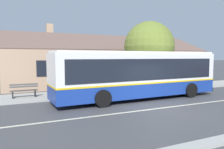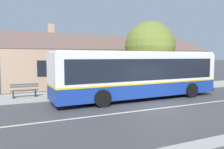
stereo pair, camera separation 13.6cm
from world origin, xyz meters
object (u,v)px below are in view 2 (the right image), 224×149
object	(u,v)px
bench_down_street	(80,88)
street_tree_primary	(150,47)
transit_bus	(139,74)
bench_by_building	(24,91)
bus_stop_sign	(183,71)

from	to	relation	value
bench_down_street	street_tree_primary	xyz separation A→B (m)	(6.80, 1.21, 3.18)
transit_bus	street_tree_primary	distance (m)	5.49
bench_down_street	transit_bus	bearing A→B (deg)	-37.37
bench_down_street	street_tree_primary	world-z (taller)	street_tree_primary
transit_bus	street_tree_primary	size ratio (longest dim) A/B	1.96
bench_by_building	street_tree_primary	size ratio (longest dim) A/B	0.29
bench_by_building	bench_down_street	xyz separation A→B (m)	(3.69, -0.27, -0.01)
bench_down_street	bus_stop_sign	bearing A→B (deg)	-2.97
street_tree_primary	bus_stop_sign	distance (m)	3.56
transit_bus	bus_stop_sign	size ratio (longest dim) A/B	4.88
transit_bus	street_tree_primary	xyz separation A→B (m)	(3.44, 3.77, 2.03)
bench_by_building	bench_down_street	size ratio (longest dim) A/B	1.12
bench_by_building	bench_down_street	bearing A→B (deg)	-4.25
transit_bus	bench_down_street	distance (m)	4.38
bench_by_building	street_tree_primary	world-z (taller)	street_tree_primary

